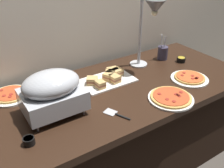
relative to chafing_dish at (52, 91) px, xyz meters
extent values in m
plane|color=#4C443D|center=(0.51, 0.03, -0.91)|extent=(8.00, 8.00, 0.00)
cube|color=beige|center=(0.51, 0.53, 0.29)|extent=(4.40, 0.04, 2.40)
cube|color=black|center=(0.51, 0.03, -0.17)|extent=(1.90, 0.84, 0.05)
cube|color=black|center=(0.51, 0.03, -0.55)|extent=(1.75, 0.74, 0.71)
cylinder|color=#B7BABF|center=(-0.14, -0.11, -0.13)|extent=(0.01, 0.01, 0.04)
cylinder|color=#B7BABF|center=(0.14, -0.11, -0.13)|extent=(0.01, 0.01, 0.04)
cylinder|color=#B7BABF|center=(-0.14, 0.11, -0.13)|extent=(0.01, 0.01, 0.04)
cylinder|color=#B7BABF|center=(0.14, 0.11, -0.13)|extent=(0.01, 0.01, 0.04)
cube|color=#B7BABF|center=(0.00, 0.00, -0.05)|extent=(0.34, 0.26, 0.11)
ellipsoid|color=#B7BABF|center=(0.00, 0.00, 0.05)|extent=(0.33, 0.25, 0.14)
cylinder|color=#B7BABF|center=(0.83, 0.26, -0.14)|extent=(0.14, 0.14, 0.01)
cylinder|color=#B7BABF|center=(0.83, 0.26, 0.13)|extent=(0.02, 0.02, 0.53)
cone|color=#595B60|center=(0.83, 0.11, 0.34)|extent=(0.15, 0.15, 0.10)
sphere|color=#F9EAB2|center=(0.83, 0.11, 0.30)|extent=(0.04, 0.04, 0.04)
cylinder|color=white|center=(-0.17, 0.33, -0.14)|extent=(0.27, 0.27, 0.01)
cylinder|color=#DBA856|center=(-0.17, 0.33, -0.13)|extent=(0.22, 0.22, 0.01)
cylinder|color=#B74723|center=(-0.17, 0.33, -0.12)|extent=(0.19, 0.19, 0.00)
cylinder|color=maroon|center=(-0.17, 0.30, -0.12)|extent=(0.02, 0.02, 0.00)
cylinder|color=maroon|center=(-0.21, 0.31, -0.12)|extent=(0.02, 0.02, 0.00)
cylinder|color=maroon|center=(-0.21, 0.39, -0.12)|extent=(0.02, 0.02, 0.00)
cylinder|color=maroon|center=(-0.18, 0.28, -0.12)|extent=(0.02, 0.02, 0.00)
cylinder|color=white|center=(0.67, -0.27, -0.14)|extent=(0.29, 0.29, 0.01)
cylinder|color=gold|center=(0.67, -0.27, -0.13)|extent=(0.26, 0.26, 0.01)
cylinder|color=#B74723|center=(0.67, -0.27, -0.12)|extent=(0.23, 0.23, 0.00)
cylinder|color=maroon|center=(0.76, -0.27, -0.12)|extent=(0.02, 0.02, 0.00)
cylinder|color=maroon|center=(0.72, -0.29, -0.12)|extent=(0.02, 0.02, 0.00)
cylinder|color=maroon|center=(0.63, -0.21, -0.12)|extent=(0.02, 0.02, 0.00)
cylinder|color=maroon|center=(0.62, -0.28, -0.12)|extent=(0.02, 0.02, 0.00)
cylinder|color=maroon|center=(0.64, -0.33, -0.12)|extent=(0.02, 0.02, 0.00)
cylinder|color=maroon|center=(0.71, -0.30, -0.12)|extent=(0.02, 0.02, 0.00)
cylinder|color=maroon|center=(0.71, -0.27, -0.12)|extent=(0.02, 0.02, 0.00)
cylinder|color=white|center=(0.98, -0.15, -0.14)|extent=(0.27, 0.27, 0.01)
cylinder|color=#C68E42|center=(0.98, -0.15, -0.13)|extent=(0.22, 0.22, 0.01)
cylinder|color=#C65628|center=(0.98, -0.15, -0.12)|extent=(0.19, 0.19, 0.00)
cylinder|color=maroon|center=(0.94, -0.11, -0.12)|extent=(0.02, 0.02, 0.00)
cylinder|color=maroon|center=(0.98, -0.09, -0.12)|extent=(0.02, 0.02, 0.00)
cylinder|color=maroon|center=(0.99, -0.20, -0.12)|extent=(0.02, 0.02, 0.00)
cylinder|color=maroon|center=(0.99, -0.20, -0.12)|extent=(0.02, 0.02, 0.00)
cylinder|color=maroon|center=(0.97, -0.18, -0.12)|extent=(0.02, 0.02, 0.00)
cylinder|color=maroon|center=(1.00, -0.19, -0.12)|extent=(0.02, 0.02, 0.00)
cylinder|color=maroon|center=(1.00, -0.16, -0.12)|extent=(0.02, 0.02, 0.00)
cube|color=white|center=(0.46, 0.16, -0.14)|extent=(0.38, 0.24, 0.01)
cube|color=tan|center=(0.56, 0.18, -0.13)|extent=(0.09, 0.08, 0.02)
cube|color=brown|center=(0.56, 0.18, -0.11)|extent=(0.09, 0.08, 0.01)
cube|color=tan|center=(0.56, 0.18, -0.10)|extent=(0.09, 0.08, 0.02)
cube|color=tan|center=(0.49, 0.11, -0.13)|extent=(0.07, 0.08, 0.02)
cube|color=brown|center=(0.49, 0.11, -0.11)|extent=(0.07, 0.08, 0.01)
cube|color=tan|center=(0.49, 0.11, -0.10)|extent=(0.07, 0.08, 0.02)
cube|color=tan|center=(0.48, 0.16, -0.13)|extent=(0.09, 0.09, 0.02)
cube|color=brown|center=(0.48, 0.16, -0.11)|extent=(0.09, 0.09, 0.01)
cube|color=tan|center=(0.48, 0.16, -0.10)|extent=(0.09, 0.09, 0.02)
cube|color=tan|center=(0.35, 0.17, -0.13)|extent=(0.10, 0.09, 0.02)
cube|color=brown|center=(0.35, 0.17, -0.11)|extent=(0.10, 0.09, 0.01)
cube|color=tan|center=(0.35, 0.17, -0.10)|extent=(0.10, 0.09, 0.02)
cube|color=tan|center=(0.37, 0.09, -0.13)|extent=(0.06, 0.07, 0.02)
cube|color=brown|center=(0.37, 0.09, -0.11)|extent=(0.06, 0.07, 0.01)
cube|color=tan|center=(0.37, 0.09, -0.10)|extent=(0.06, 0.07, 0.02)
cube|color=tan|center=(0.55, 0.21, -0.13)|extent=(0.09, 0.08, 0.02)
cube|color=brown|center=(0.55, 0.21, -0.11)|extent=(0.09, 0.08, 0.01)
cube|color=tan|center=(0.55, 0.21, -0.10)|extent=(0.09, 0.08, 0.02)
cube|color=tan|center=(0.51, 0.19, -0.13)|extent=(0.09, 0.09, 0.02)
cube|color=brown|center=(0.51, 0.19, -0.11)|extent=(0.09, 0.09, 0.01)
cube|color=tan|center=(0.51, 0.19, -0.10)|extent=(0.09, 0.09, 0.02)
cylinder|color=black|center=(-0.21, -0.18, -0.13)|extent=(0.06, 0.06, 0.04)
cylinder|color=#562D14|center=(-0.21, -0.18, -0.11)|extent=(0.05, 0.05, 0.01)
cylinder|color=black|center=(1.16, 0.11, -0.13)|extent=(0.07, 0.07, 0.04)
cylinder|color=gold|center=(1.16, 0.11, -0.11)|extent=(0.06, 0.06, 0.01)
cylinder|color=#383347|center=(1.07, 0.24, -0.09)|extent=(0.08, 0.08, 0.11)
cylinder|color=#B7BABF|center=(1.05, 0.25, -0.02)|extent=(0.03, 0.02, 0.18)
cylinder|color=#B7BABF|center=(1.08, 0.23, -0.03)|extent=(0.01, 0.03, 0.16)
cylinder|color=#B7BABF|center=(1.06, 0.22, -0.03)|extent=(0.02, 0.02, 0.18)
cylinder|color=#B7BABF|center=(1.05, 0.24, -0.02)|extent=(0.03, 0.02, 0.19)
cube|color=#B7BABF|center=(0.28, -0.18, -0.15)|extent=(0.08, 0.09, 0.00)
cylinder|color=black|center=(0.31, -0.25, -0.15)|extent=(0.05, 0.10, 0.01)
camera|label=1|loc=(-0.39, -1.21, 0.74)|focal=41.05mm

